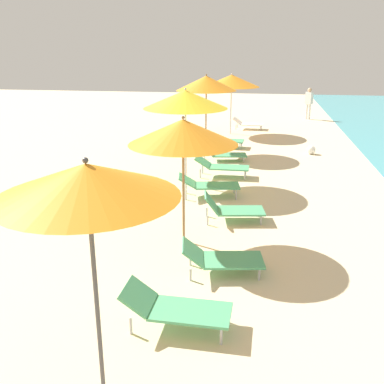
% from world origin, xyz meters
% --- Properties ---
extents(umbrella_third, '(1.84, 1.84, 2.75)m').
position_xyz_m(umbrella_third, '(0.05, 7.90, 2.51)').
color(umbrella_third, '#4C4C51').
rests_on(umbrella_third, ground).
extents(lounger_third_shoreside, '(1.52, 0.65, 0.59)m').
position_xyz_m(lounger_third_shoreside, '(0.63, 9.19, 0.32)').
color(lounger_third_shoreside, '#4CA572').
rests_on(lounger_third_shoreside, ground).
extents(umbrella_fourth, '(2.08, 2.08, 2.53)m').
position_xyz_m(umbrella_fourth, '(0.25, 12.01, 2.23)').
color(umbrella_fourth, olive).
rests_on(umbrella_fourth, ground).
extents(lounger_fourth_shoreside, '(1.43, 0.82, 0.64)m').
position_xyz_m(lounger_fourth_shoreside, '(1.12, 13.26, 0.29)').
color(lounger_fourth_shoreside, '#4CA572').
rests_on(lounger_fourth_shoreside, ground).
extents(lounger_fourth_inland, '(1.49, 0.87, 0.56)m').
position_xyz_m(lounger_fourth_inland, '(1.11, 10.84, 0.28)').
color(lounger_fourth_inland, '#4CA572').
rests_on(lounger_fourth_inland, ground).
extents(umbrella_fifth, '(2.29, 2.29, 2.70)m').
position_xyz_m(umbrella_fifth, '(-0.37, 15.78, 2.39)').
color(umbrella_fifth, silver).
rests_on(umbrella_fifth, ground).
extents(lounger_fifth_shoreside, '(1.62, 0.61, 0.60)m').
position_xyz_m(lounger_fifth_shoreside, '(0.55, 16.73, 0.33)').
color(lounger_fifth_shoreside, '#4CA572').
rests_on(lounger_fifth_shoreside, ground).
extents(lounger_fifth_inland, '(1.67, 0.87, 0.58)m').
position_xyz_m(lounger_fifth_inland, '(0.39, 14.84, 0.33)').
color(lounger_fifth_inland, '#4CA572').
rests_on(lounger_fifth_inland, ground).
extents(umbrella_sixth, '(2.15, 2.15, 2.82)m').
position_xyz_m(umbrella_sixth, '(-0.33, 19.76, 2.50)').
color(umbrella_sixth, olive).
rests_on(umbrella_sixth, ground).
extents(lounger_sixth_shoreside, '(1.56, 0.75, 0.61)m').
position_xyz_m(lounger_sixth_shoreside, '(0.23, 20.78, 0.31)').
color(lounger_sixth_shoreside, '#4CA572').
rests_on(lounger_sixth_shoreside, ground).
extents(lounger_sixth_inland, '(1.57, 0.83, 0.64)m').
position_xyz_m(lounger_sixth_inland, '(0.41, 18.63, 0.27)').
color(lounger_sixth_inland, '#4CA572').
rests_on(lounger_sixth_inland, ground).
extents(umbrella_farthest, '(2.44, 2.44, 2.64)m').
position_xyz_m(umbrella_farthest, '(0.29, 23.61, 2.32)').
color(umbrella_farthest, silver).
rests_on(umbrella_farthest, ground).
extents(lounger_farthest_shoreside, '(1.46, 0.71, 0.53)m').
position_xyz_m(lounger_farthest_shoreside, '(1.01, 24.85, 0.28)').
color(lounger_farthest_shoreside, white).
rests_on(lounger_farthest_shoreside, ground).
extents(person_walking_mid, '(0.42, 0.40, 1.65)m').
position_xyz_m(person_walking_mid, '(4.10, 28.37, 1.00)').
color(person_walking_mid, silver).
rests_on(person_walking_mid, ground).
extents(beach_ball, '(0.31, 0.31, 0.31)m').
position_xyz_m(beach_ball, '(3.51, 20.13, 0.16)').
color(beach_ball, white).
rests_on(beach_ball, ground).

